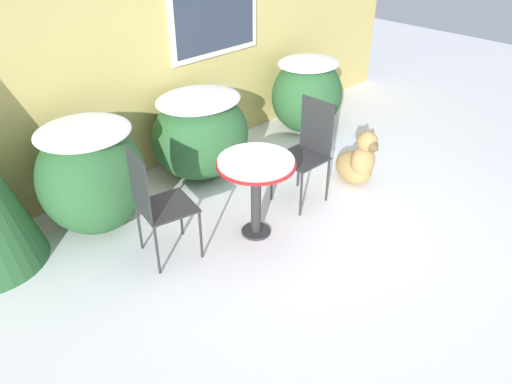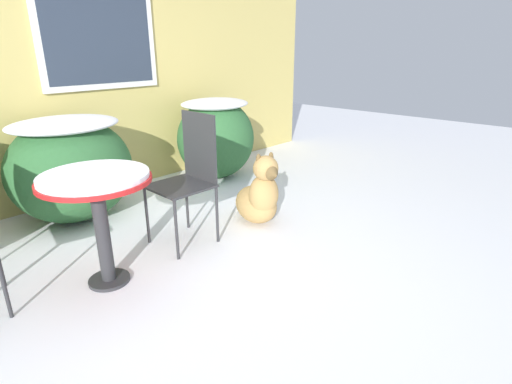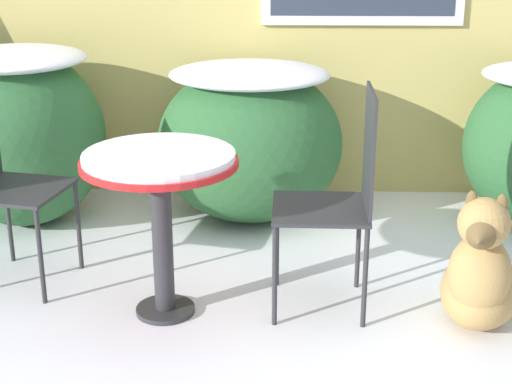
# 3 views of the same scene
# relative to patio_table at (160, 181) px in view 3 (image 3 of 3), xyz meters

# --- Properties ---
(ground_plane) EXTENTS (16.00, 16.00, 0.00)m
(ground_plane) POSITION_rel_patio_table_xyz_m (0.43, -0.41, -0.67)
(ground_plane) COLOR white
(shrub_left) EXTENTS (1.01, 0.98, 1.08)m
(shrub_left) POSITION_rel_patio_table_xyz_m (-1.01, 1.16, -0.09)
(shrub_left) COLOR #2D6033
(shrub_left) RESTS_ON ground_plane
(shrub_middle) EXTENTS (1.13, 0.98, 0.97)m
(shrub_middle) POSITION_rel_patio_table_xyz_m (0.37, 1.24, -0.14)
(shrub_middle) COLOR #2D6033
(shrub_middle) RESTS_ON ground_plane
(patio_table) EXTENTS (0.72, 0.72, 0.80)m
(patio_table) POSITION_rel_patio_table_xyz_m (0.00, 0.00, 0.00)
(patio_table) COLOR #2D2D30
(patio_table) RESTS_ON ground_plane
(patio_chair_near_table) EXTENTS (0.53, 0.53, 1.07)m
(patio_chair_near_table) POSITION_rel_patio_table_xyz_m (-0.85, 0.34, -0.08)
(patio_chair_near_table) COLOR #2D2D30
(patio_chair_near_table) RESTS_ON ground_plane
(patio_chair_far_side) EXTENTS (0.46, 0.46, 1.07)m
(patio_chair_far_side) POSITION_rel_patio_table_xyz_m (0.83, 0.09, -0.08)
(patio_chair_far_side) COLOR #2D2D30
(patio_chair_far_side) RESTS_ON ground_plane
(dog) EXTENTS (0.50, 0.71, 0.70)m
(dog) POSITION_rel_patio_table_xyz_m (1.45, -0.12, -0.41)
(dog) COLOR tan
(dog) RESTS_ON ground_plane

